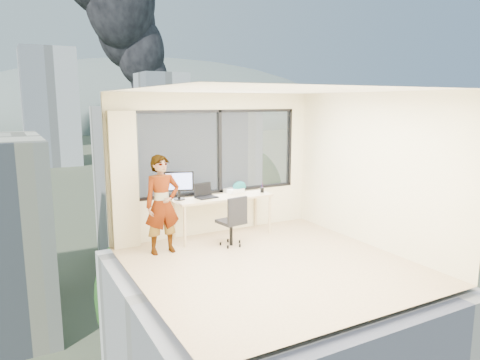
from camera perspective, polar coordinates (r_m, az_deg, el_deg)
floor at (r=6.82m, az=4.07°, el=-10.87°), size 4.00×4.00×0.01m
ceiling at (r=6.37m, az=4.37°, el=11.53°), size 4.00×4.00×0.01m
wall_front at (r=4.94m, az=16.81°, el=-3.66°), size 4.00×0.01×2.60m
wall_left at (r=5.67m, az=-13.11°, el=-1.75°), size 0.01×4.00×2.60m
wall_right at (r=7.72m, az=16.83°, el=1.19°), size 0.01×4.00×2.60m
window_wall at (r=8.20m, az=-3.02°, el=3.69°), size 3.30×0.16×1.55m
curtain at (r=7.55m, az=-14.82°, el=-0.06°), size 0.45×0.14×2.30m
desk at (r=8.09m, az=-2.23°, el=-4.69°), size 1.80×0.60×0.75m
chair at (r=7.53m, az=-1.17°, el=-5.22°), size 0.52×0.52×0.90m
person at (r=7.20m, az=-10.06°, el=-3.15°), size 0.60×0.41×1.61m
monitor at (r=7.73m, az=-7.93°, el=-0.68°), size 0.52×0.26×0.51m
game_console at (r=8.31m, az=-0.79°, el=-1.35°), size 0.37×0.33×0.08m
laptop at (r=7.84m, az=-4.39°, el=-1.48°), size 0.42×0.43×0.24m
cellphone at (r=7.78m, az=-4.29°, el=-2.41°), size 0.12×0.08×0.01m
pen_cup at (r=8.31m, az=2.89°, el=-1.31°), size 0.09×0.09×0.09m
handbag at (r=8.32m, az=-0.08°, el=-0.87°), size 0.30×0.20×0.21m
exterior_ground at (r=126.48m, az=-26.57°, el=1.56°), size 400.00×400.00×0.04m
near_bldg_b at (r=46.79m, az=-8.63°, el=-0.40°), size 14.00×13.00×16.00m
near_bldg_c at (r=48.60m, az=16.25°, el=-3.92°), size 12.00×10.00×10.00m
far_tower_b at (r=125.89m, az=-23.44°, el=8.63°), size 13.00×13.00×30.00m
far_tower_c at (r=153.26m, az=-10.06°, el=8.66°), size 15.00×15.00×26.00m
hill_b at (r=341.80m, az=-10.81°, el=7.17°), size 300.00×220.00×96.00m
tree_b at (r=27.27m, az=-10.02°, el=-16.02°), size 7.60×7.60×9.00m
tree_c at (r=53.25m, az=0.89°, el=-2.30°), size 8.40×8.40×10.00m
smoke_plume_b at (r=186.47m, az=-10.34°, el=17.51°), size 30.00×18.00×70.00m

